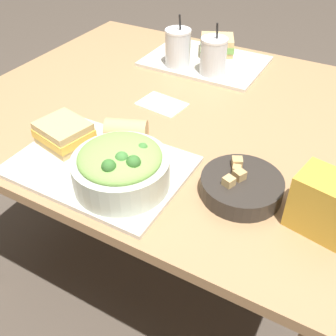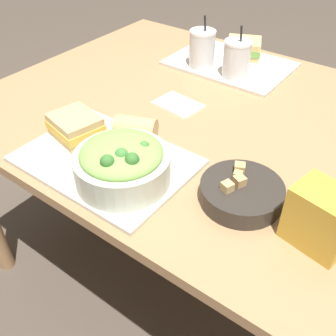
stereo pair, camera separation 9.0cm
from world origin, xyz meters
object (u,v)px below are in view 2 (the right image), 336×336
object	(u,v)px
baguette_near	(136,129)
sandwich_far	(244,48)
salad_bowl	(122,163)
sandwich_near	(76,126)
napkin_folded	(178,104)
drink_cup_dark	(202,50)
chip_bag	(321,218)
soup_bowl	(241,192)
drink_cup_red	(236,60)

from	to	relation	value
baguette_near	sandwich_far	size ratio (longest dim) A/B	0.77
salad_bowl	baguette_near	bearing A→B (deg)	119.54
sandwich_near	napkin_folded	distance (m)	0.35
salad_bowl	drink_cup_dark	xyz separation A→B (m)	(-0.20, 0.65, 0.01)
sandwich_far	drink_cup_dark	distance (m)	0.19
baguette_near	drink_cup_dark	bearing A→B (deg)	-9.16
sandwich_far	chip_bag	size ratio (longest dim) A/B	1.20
salad_bowl	napkin_folded	distance (m)	0.41
soup_bowl	napkin_folded	bearing A→B (deg)	143.67
sandwich_near	soup_bowl	bearing A→B (deg)	18.89
soup_bowl	salad_bowl	bearing A→B (deg)	-155.12
baguette_near	drink_cup_red	distance (m)	0.50
sandwich_far	baguette_near	bearing A→B (deg)	-111.72
soup_bowl	drink_cup_red	bearing A→B (deg)	120.42
salad_bowl	sandwich_near	size ratio (longest dim) A/B	1.48
sandwich_far	drink_cup_red	distance (m)	0.18
salad_bowl	napkin_folded	xyz separation A→B (m)	(-0.12, 0.39, -0.06)
soup_bowl	drink_cup_red	distance (m)	0.62
drink_cup_dark	napkin_folded	world-z (taller)	drink_cup_dark
sandwich_near	chip_bag	bearing A→B (deg)	15.78
soup_bowl	napkin_folded	xyz separation A→B (m)	(-0.37, 0.27, -0.02)
soup_bowl	drink_cup_dark	bearing A→B (deg)	130.32
sandwich_far	soup_bowl	bearing A→B (deg)	-86.63
chip_bag	sandwich_far	bearing A→B (deg)	138.67
soup_bowl	sandwich_far	world-z (taller)	sandwich_far
drink_cup_dark	soup_bowl	bearing A→B (deg)	-49.68
drink_cup_red	chip_bag	distance (m)	0.74
sandwich_near	drink_cup_dark	world-z (taller)	drink_cup_dark
soup_bowl	napkin_folded	size ratio (longest dim) A/B	1.23
soup_bowl	chip_bag	world-z (taller)	chip_bag
drink_cup_red	napkin_folded	size ratio (longest dim) A/B	1.15
drink_cup_red	napkin_folded	xyz separation A→B (m)	(-0.06, -0.26, -0.07)
soup_bowl	drink_cup_red	world-z (taller)	drink_cup_red
drink_cup_dark	drink_cup_red	bearing A→B (deg)	0.00
baguette_near	napkin_folded	bearing A→B (deg)	-14.97
salad_bowl	chip_bag	bearing A→B (deg)	13.19
salad_bowl	sandwich_near	world-z (taller)	salad_bowl
chip_bag	napkin_folded	distance (m)	0.63
salad_bowl	sandwich_far	world-z (taller)	salad_bowl
sandwich_far	chip_bag	xyz separation A→B (m)	(0.56, -0.72, 0.02)
sandwich_far	napkin_folded	xyz separation A→B (m)	(0.00, -0.44, -0.04)
drink_cup_red	drink_cup_dark	bearing A→B (deg)	-180.00
soup_bowl	baguette_near	distance (m)	0.34
drink_cup_dark	chip_bag	world-z (taller)	drink_cup_dark
soup_bowl	baguette_near	bearing A→B (deg)	174.08
sandwich_near	drink_cup_red	world-z (taller)	drink_cup_red
sandwich_near	sandwich_far	distance (m)	0.77
salad_bowl	napkin_folded	world-z (taller)	salad_bowl
drink_cup_dark	chip_bag	xyz separation A→B (m)	(0.64, -0.55, -0.01)
sandwich_near	drink_cup_red	size ratio (longest dim) A/B	0.86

